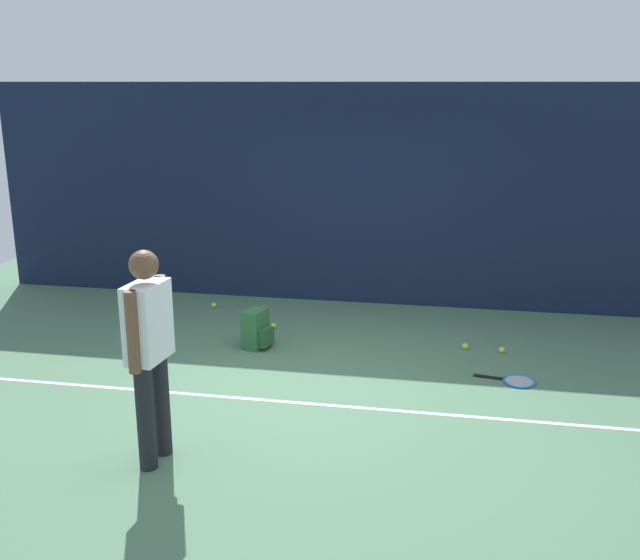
{
  "coord_description": "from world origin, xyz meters",
  "views": [
    {
      "loc": [
        1.25,
        -6.32,
        2.88
      ],
      "look_at": [
        0.0,
        0.4,
        1.0
      ],
      "focal_mm": 40.48,
      "sensor_mm": 36.0,
      "label": 1
    }
  ],
  "objects_px": {
    "tennis_ball_far_left": "(502,350)",
    "tennis_racket": "(516,381)",
    "tennis_ball_mid_court": "(273,326)",
    "tennis_ball_near_player": "(214,305)",
    "tennis_player": "(149,345)",
    "tennis_ball_by_fence": "(465,346)",
    "backpack": "(257,330)"
  },
  "relations": [
    {
      "from": "tennis_ball_mid_court",
      "to": "tennis_ball_far_left",
      "type": "height_order",
      "value": "same"
    },
    {
      "from": "tennis_ball_by_fence",
      "to": "tennis_ball_far_left",
      "type": "bearing_deg",
      "value": -6.67
    },
    {
      "from": "tennis_player",
      "to": "tennis_ball_by_fence",
      "type": "relative_size",
      "value": 25.76
    },
    {
      "from": "tennis_player",
      "to": "tennis_ball_mid_court",
      "type": "height_order",
      "value": "tennis_player"
    },
    {
      "from": "backpack",
      "to": "tennis_ball_by_fence",
      "type": "height_order",
      "value": "backpack"
    },
    {
      "from": "tennis_player",
      "to": "tennis_ball_by_fence",
      "type": "height_order",
      "value": "tennis_player"
    },
    {
      "from": "tennis_player",
      "to": "tennis_racket",
      "type": "bearing_deg",
      "value": -48.62
    },
    {
      "from": "tennis_player",
      "to": "tennis_ball_near_player",
      "type": "bearing_deg",
      "value": 17.75
    },
    {
      "from": "tennis_racket",
      "to": "tennis_ball_by_fence",
      "type": "distance_m",
      "value": 0.98
    },
    {
      "from": "tennis_player",
      "to": "tennis_ball_mid_court",
      "type": "relative_size",
      "value": 25.76
    },
    {
      "from": "tennis_player",
      "to": "backpack",
      "type": "height_order",
      "value": "tennis_player"
    },
    {
      "from": "tennis_racket",
      "to": "backpack",
      "type": "relative_size",
      "value": 1.44
    },
    {
      "from": "tennis_ball_near_player",
      "to": "tennis_ball_mid_court",
      "type": "xyz_separation_m",
      "value": [
        0.98,
        -0.68,
        0.0
      ]
    },
    {
      "from": "tennis_ball_far_left",
      "to": "tennis_racket",
      "type": "bearing_deg",
      "value": -83.08
    },
    {
      "from": "tennis_racket",
      "to": "backpack",
      "type": "height_order",
      "value": "backpack"
    },
    {
      "from": "tennis_ball_near_player",
      "to": "tennis_ball_far_left",
      "type": "height_order",
      "value": "same"
    },
    {
      "from": "backpack",
      "to": "tennis_ball_by_fence",
      "type": "xyz_separation_m",
      "value": [
        2.3,
        0.37,
        -0.18
      ]
    },
    {
      "from": "backpack",
      "to": "tennis_ball_mid_court",
      "type": "distance_m",
      "value": 0.68
    },
    {
      "from": "tennis_racket",
      "to": "tennis_ball_by_fence",
      "type": "height_order",
      "value": "tennis_ball_by_fence"
    },
    {
      "from": "tennis_racket",
      "to": "tennis_ball_mid_court",
      "type": "bearing_deg",
      "value": 168.16
    },
    {
      "from": "tennis_player",
      "to": "tennis_ball_far_left",
      "type": "bearing_deg",
      "value": -38.6
    },
    {
      "from": "tennis_racket",
      "to": "tennis_ball_far_left",
      "type": "relative_size",
      "value": 9.6
    },
    {
      "from": "tennis_racket",
      "to": "tennis_ball_near_player",
      "type": "relative_size",
      "value": 9.6
    },
    {
      "from": "backpack",
      "to": "tennis_racket",
      "type": "bearing_deg",
      "value": -83.86
    },
    {
      "from": "tennis_ball_near_player",
      "to": "tennis_ball_far_left",
      "type": "bearing_deg",
      "value": -15.34
    },
    {
      "from": "backpack",
      "to": "tennis_ball_far_left",
      "type": "xyz_separation_m",
      "value": [
        2.7,
        0.33,
        -0.18
      ]
    },
    {
      "from": "tennis_ball_far_left",
      "to": "tennis_ball_near_player",
      "type": "bearing_deg",
      "value": 164.66
    },
    {
      "from": "tennis_ball_near_player",
      "to": "tennis_player",
      "type": "bearing_deg",
      "value": -77.8
    },
    {
      "from": "tennis_player",
      "to": "tennis_ball_far_left",
      "type": "relative_size",
      "value": 25.76
    },
    {
      "from": "tennis_player",
      "to": "tennis_ball_mid_court",
      "type": "bearing_deg",
      "value": 3.12
    },
    {
      "from": "tennis_ball_mid_court",
      "to": "tennis_ball_far_left",
      "type": "distance_m",
      "value": 2.69
    },
    {
      "from": "tennis_ball_mid_court",
      "to": "tennis_ball_far_left",
      "type": "relative_size",
      "value": 1.0
    }
  ]
}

